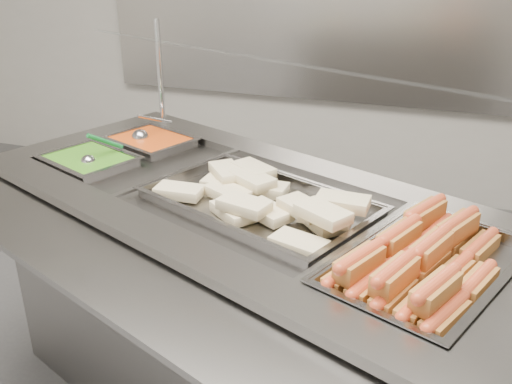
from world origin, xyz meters
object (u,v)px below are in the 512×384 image
(sneeze_guard, at_px, (290,68))
(pan_hotdogs, at_px, (426,276))
(ladle, at_px, (141,136))
(steam_counter, at_px, (245,312))
(serving_spoon, at_px, (92,158))
(pan_wraps, at_px, (258,207))

(sneeze_guard, bearing_deg, pan_hotdogs, -41.73)
(sneeze_guard, relative_size, ladle, 8.57)
(steam_counter, height_order, sneeze_guard, sneeze_guard)
(sneeze_guard, relative_size, serving_spoon, 9.47)
(ladle, bearing_deg, sneeze_guard, -15.13)
(steam_counter, relative_size, pan_hotdogs, 3.22)
(pan_wraps, xyz_separation_m, ladle, (-0.59, 0.38, 0.03))
(sneeze_guard, xyz_separation_m, serving_spoon, (-0.66, -0.10, -0.33))
(pan_wraps, bearing_deg, ladle, 147.61)
(pan_hotdogs, xyz_separation_m, ladle, (-1.08, 0.58, 0.05))
(pan_hotdogs, bearing_deg, pan_wraps, 157.55)
(pan_hotdogs, xyz_separation_m, pan_wraps, (-0.48, 0.20, 0.01))
(sneeze_guard, bearing_deg, pan_wraps, -97.10)
(sneeze_guard, distance_m, serving_spoon, 0.74)
(steam_counter, bearing_deg, ladle, 146.76)
(steam_counter, bearing_deg, serving_spoon, 171.25)
(pan_hotdogs, xyz_separation_m, serving_spoon, (-1.11, 0.31, 0.05))
(pan_hotdogs, distance_m, serving_spoon, 1.16)
(pan_hotdogs, relative_size, ladle, 3.34)
(ladle, bearing_deg, pan_hotdogs, -28.14)
(steam_counter, height_order, pan_wraps, pan_wraps)
(sneeze_guard, relative_size, pan_hotdogs, 2.56)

